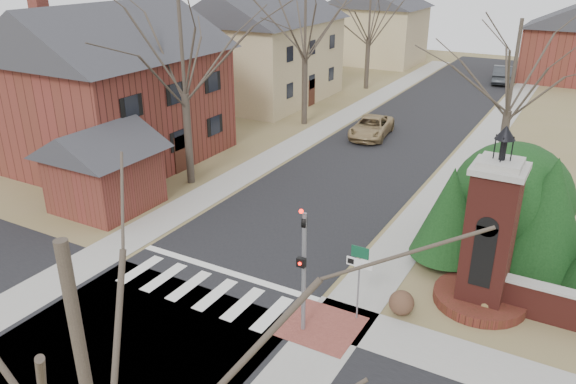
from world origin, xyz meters
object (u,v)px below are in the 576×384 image
Objects in this scene: sign_post at (359,268)px; brick_gate_monument at (487,249)px; traffic_signal_pole at (304,261)px; distant_car at (503,74)px; pickup_truck at (371,127)px.

brick_gate_monument reaches higher than sign_post.
distant_car is (-1.41, 43.02, -1.76)m from traffic_signal_pole.
sign_post is 0.42× the size of brick_gate_monument.
traffic_signal_pole is 21.73m from pickup_truck.
distant_car is at bearing 93.72° from sign_post.
brick_gate_monument reaches higher than distant_car.
pickup_truck is at bearing 105.82° from traffic_signal_pole.
pickup_truck is at bearing 122.87° from brick_gate_monument.
brick_gate_monument is at bearing 43.24° from traffic_signal_pole.
sign_post is at bearing -76.48° from pickup_truck.
sign_post is 41.71m from distant_car.
distant_car is at bearing 99.00° from brick_gate_monument.
brick_gate_monument reaches higher than traffic_signal_pole.
traffic_signal_pole is 2.02m from sign_post.
pickup_truck is 22.64m from distant_car.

